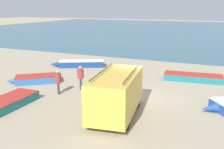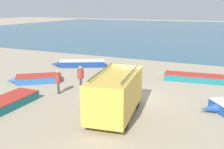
# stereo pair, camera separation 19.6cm
# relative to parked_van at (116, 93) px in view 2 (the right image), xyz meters

# --- Properties ---
(ground_plane) EXTENTS (200.00, 200.00, 0.00)m
(ground_plane) POSITION_rel_parked_van_xyz_m (0.26, 2.84, -1.23)
(ground_plane) COLOR tan
(sea_water) EXTENTS (120.00, 80.00, 0.01)m
(sea_water) POSITION_rel_parked_van_xyz_m (0.26, 54.84, -1.22)
(sea_water) COLOR #33607A
(sea_water) RESTS_ON ground_plane
(parked_van) EXTENTS (2.66, 5.04, 2.37)m
(parked_van) POSITION_rel_parked_van_xyz_m (0.00, 0.00, 0.00)
(parked_van) COLOR gold
(parked_van) RESTS_ON ground_plane
(fishing_rowboat_0) EXTENTS (3.67, 3.18, 0.53)m
(fishing_rowboat_0) POSITION_rel_parked_van_xyz_m (-7.98, 3.20, -0.96)
(fishing_rowboat_0) COLOR #2D66AD
(fishing_rowboat_0) RESTS_ON ground_plane
(fishing_rowboat_2) EXTENTS (2.38, 4.73, 0.56)m
(fishing_rowboat_2) POSITION_rel_parked_van_xyz_m (-2.64, 6.14, -0.95)
(fishing_rowboat_2) COLOR #234CA3
(fishing_rowboat_2) RESTS_ON ground_plane
(fishing_rowboat_3) EXTENTS (1.63, 5.40, 0.52)m
(fishing_rowboat_3) POSITION_rel_parked_van_xyz_m (-6.11, -1.98, -0.97)
(fishing_rowboat_3) COLOR #1E757F
(fishing_rowboat_3) RESTS_ON ground_plane
(fishing_rowboat_4) EXTENTS (4.96, 3.23, 0.59)m
(fishing_rowboat_4) POSITION_rel_parked_van_xyz_m (-7.73, 9.21, -0.93)
(fishing_rowboat_4) COLOR navy
(fishing_rowboat_4) RESTS_ON ground_plane
(fishing_rowboat_5) EXTENTS (5.36, 1.87, 0.51)m
(fishing_rowboat_5) POSITION_rel_parked_van_xyz_m (2.97, 8.54, -0.97)
(fishing_rowboat_5) COLOR #1E757F
(fishing_rowboat_5) RESTS_ON ground_plane
(fisherman_0) EXTENTS (0.44, 0.44, 1.67)m
(fisherman_0) POSITION_rel_parked_van_xyz_m (-3.97, 3.04, -0.23)
(fisherman_0) COLOR #38383D
(fisherman_0) RESTS_ON ground_plane
(fisherman_1) EXTENTS (0.42, 0.42, 1.59)m
(fisherman_1) POSITION_rel_parked_van_xyz_m (-4.86, 1.67, -0.28)
(fisherman_1) COLOR #38383D
(fisherman_1) RESTS_ON ground_plane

